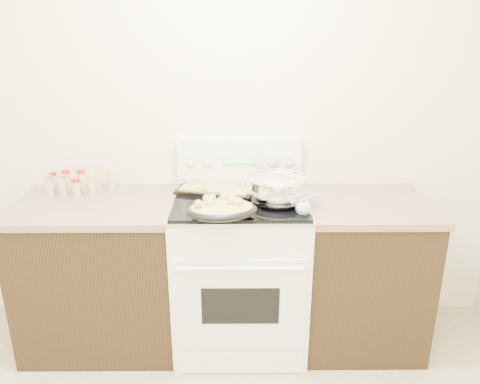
{
  "coord_description": "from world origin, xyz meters",
  "views": [
    {
      "loc": [
        0.33,
        -1.07,
        1.87
      ],
      "look_at": [
        0.35,
        1.37,
        1.0
      ],
      "focal_mm": 35.0,
      "sensor_mm": 36.0,
      "label": 1
    }
  ],
  "objects": [
    {
      "name": "room_shell",
      "position": [
        0.0,
        0.0,
        1.7
      ],
      "size": [
        4.1,
        3.6,
        2.75
      ],
      "color": "white",
      "rests_on": "ground"
    },
    {
      "name": "counter_left",
      "position": [
        -0.48,
        1.43,
        0.46
      ],
      "size": [
        0.93,
        0.67,
        0.92
      ],
      "color": "black",
      "rests_on": "ground"
    },
    {
      "name": "counter_right",
      "position": [
        1.08,
        1.43,
        0.46
      ],
      "size": [
        0.73,
        0.67,
        0.92
      ],
      "color": "black",
      "rests_on": "ground"
    },
    {
      "name": "kitchen_range",
      "position": [
        0.35,
        1.42,
        0.49
      ],
      "size": [
        0.78,
        0.73,
        1.22
      ],
      "color": "white",
      "rests_on": "ground"
    },
    {
      "name": "mixing_bowl",
      "position": [
        0.56,
        1.35,
        1.02
      ],
      "size": [
        0.36,
        0.36,
        0.2
      ],
      "color": "silver",
      "rests_on": "kitchen_range"
    },
    {
      "name": "roasting_pan",
      "position": [
        0.26,
        1.14,
        0.99
      ],
      "size": [
        0.4,
        0.31,
        0.12
      ],
      "color": "black",
      "rests_on": "kitchen_range"
    },
    {
      "name": "baking_sheet",
      "position": [
        0.22,
        1.57,
        0.96
      ],
      "size": [
        0.52,
        0.42,
        0.06
      ],
      "color": "black",
      "rests_on": "kitchen_range"
    },
    {
      "name": "wooden_spoon",
      "position": [
        0.24,
        1.22,
        0.95
      ],
      "size": [
        0.05,
        0.26,
        0.04
      ],
      "color": "#9C6F47",
      "rests_on": "kitchen_range"
    },
    {
      "name": "blue_ladle",
      "position": [
        0.69,
        1.2,
        0.98
      ],
      "size": [
        0.17,
        0.25,
        0.1
      ],
      "color": "#8FC1D5",
      "rests_on": "kitchen_range"
    },
    {
      "name": "spice_jars",
      "position": [
        -0.63,
        1.59,
        0.98
      ],
      "size": [
        0.38,
        0.15,
        0.13
      ],
      "color": "#BFB28C",
      "rests_on": "counter_left"
    }
  ]
}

